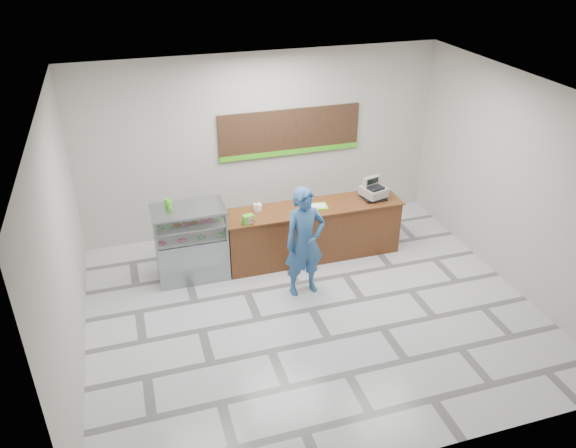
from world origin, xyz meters
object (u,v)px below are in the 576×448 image
object	(u,v)px
serving_tray	(317,206)
customer	(305,242)
cash_register	(373,191)
sales_counter	(313,232)
display_case	(191,242)

from	to	relation	value
serving_tray	customer	world-z (taller)	customer
cash_register	customer	size ratio (longest dim) A/B	0.27
cash_register	customer	world-z (taller)	customer
sales_counter	serving_tray	distance (m)	0.53
serving_tray	customer	distance (m)	1.13
cash_register	customer	xyz separation A→B (m)	(-1.67, -1.02, -0.22)
cash_register	serving_tray	distance (m)	1.12
cash_register	sales_counter	bearing A→B (deg)	164.43
sales_counter	customer	xyz separation A→B (m)	(-0.50, -1.01, 0.43)
sales_counter	cash_register	size ratio (longest dim) A/B	6.39
sales_counter	cash_register	distance (m)	1.34
serving_tray	cash_register	bearing A→B (deg)	10.03
sales_counter	display_case	xyz separation A→B (m)	(-2.22, 0.00, 0.16)
sales_counter	cash_register	world-z (taller)	cash_register
sales_counter	customer	size ratio (longest dim) A/B	1.72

